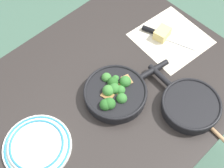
# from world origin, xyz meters

# --- Properties ---
(ground_plane) EXTENTS (14.00, 14.00, 0.00)m
(ground_plane) POSITION_xyz_m (0.00, 0.00, 0.00)
(ground_plane) COLOR #476B56
(dining_table_red) EXTENTS (1.11, 0.90, 0.74)m
(dining_table_red) POSITION_xyz_m (0.00, 0.00, 0.66)
(dining_table_red) COLOR #2D2826
(dining_table_red) RESTS_ON ground_plane
(skillet_broccoli) EXTENTS (0.40, 0.26, 0.08)m
(skillet_broccoli) POSITION_xyz_m (0.02, 0.04, 0.78)
(skillet_broccoli) COLOR black
(skillet_broccoli) RESTS_ON dining_table_red
(skillet_eggs) EXTENTS (0.24, 0.36, 0.05)m
(skillet_eggs) POSITION_xyz_m (-0.15, 0.29, 0.77)
(skillet_eggs) COLOR black
(skillet_eggs) RESTS_ON dining_table_red
(wooden_spoon) EXTENTS (0.07, 0.41, 0.02)m
(wooden_spoon) POSITION_xyz_m (-0.14, 0.42, 0.75)
(wooden_spoon) COLOR tan
(wooden_spoon) RESTS_ON dining_table_red
(parchment_sheet) EXTENTS (0.32, 0.32, 0.00)m
(parchment_sheet) POSITION_xyz_m (-0.38, 0.00, 0.75)
(parchment_sheet) COLOR silver
(parchment_sheet) RESTS_ON dining_table_red
(grater_knife) EXTENTS (0.11, 0.26, 0.02)m
(grater_knife) POSITION_xyz_m (-0.36, -0.04, 0.75)
(grater_knife) COLOR silver
(grater_knife) RESTS_ON dining_table_red
(cheese_block) EXTENTS (0.08, 0.07, 0.05)m
(cheese_block) POSITION_xyz_m (-0.35, -0.04, 0.77)
(cheese_block) COLOR #EFD67A
(cheese_block) RESTS_ON dining_table_red
(dinner_plate_stack) EXTENTS (0.26, 0.26, 0.03)m
(dinner_plate_stack) POSITION_xyz_m (0.38, 0.00, 0.76)
(dinner_plate_stack) COLOR silver
(dinner_plate_stack) RESTS_ON dining_table_red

